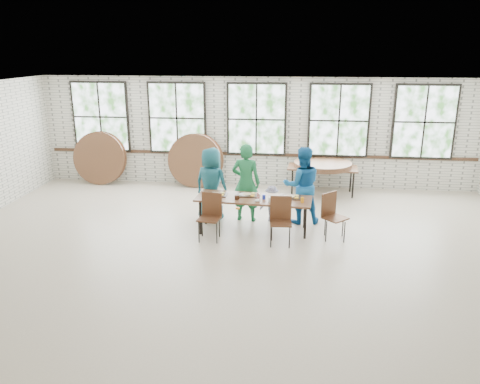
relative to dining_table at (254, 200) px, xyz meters
The scene contains 13 objects.
room 3.61m from the dining_table, 93.60° to the left, with size 12.00×12.00×12.00m.
dining_table is the anchor object (origin of this frame).
chair_near_left 0.97m from the dining_table, 149.71° to the right, with size 0.48×0.47×0.95m.
chair_near_right 0.82m from the dining_table, 43.61° to the right, with size 0.44×0.43×0.95m.
chair_spare 1.63m from the dining_table, ahead, with size 0.58×0.58×0.95m.
adult_teal 1.20m from the dining_table, 147.02° to the left, with size 0.80×0.52×1.64m, color #1C6D69.
adult_green 0.71m from the dining_table, 109.04° to the left, with size 0.64×0.42×1.76m, color #1D703D.
toddler 0.79m from the dining_table, 61.47° to the left, with size 0.53×0.30×0.81m, color #1C143F.
adult_blue 1.21m from the dining_table, 32.85° to the left, with size 0.83×0.65×1.71m, color #165D9E.
storage_table 3.23m from the dining_table, 60.67° to the left, with size 1.85×0.87×0.74m.
tabletop_clutter 0.13m from the dining_table, ahead, with size 2.06×0.60×0.11m.
round_tops_stacked 3.23m from the dining_table, 60.67° to the left, with size 1.50×1.50×0.13m.
round_tops_leaning 4.53m from the dining_table, 135.87° to the left, with size 4.30×0.42×1.49m.
Camera 1 is at (0.96, -8.23, 3.74)m, focal length 35.00 mm.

